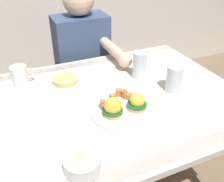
# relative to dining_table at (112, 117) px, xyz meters

# --- Properties ---
(dining_table) EXTENTS (1.20, 0.90, 0.74)m
(dining_table) POSITION_rel_dining_table_xyz_m (0.00, 0.00, 0.00)
(dining_table) COLOR silver
(dining_table) RESTS_ON ground_plane
(eggs_benedict_plate) EXTENTS (0.27, 0.27, 0.09)m
(eggs_benedict_plate) POSITION_rel_dining_table_xyz_m (-0.00, -0.12, 0.13)
(eggs_benedict_plate) COLOR white
(eggs_benedict_plate) RESTS_ON dining_table
(fruit_bowl) EXTENTS (0.12, 0.12, 0.06)m
(fruit_bowl) POSITION_rel_dining_table_xyz_m (-0.25, -0.34, 0.14)
(fruit_bowl) COLOR white
(fruit_bowl) RESTS_ON dining_table
(coffee_mug) EXTENTS (0.11, 0.08, 0.09)m
(coffee_mug) POSITION_rel_dining_table_xyz_m (-0.36, 0.30, 0.16)
(coffee_mug) COLOR white
(coffee_mug) RESTS_ON dining_table
(fork) EXTENTS (0.10, 0.14, 0.00)m
(fork) POSITION_rel_dining_table_xyz_m (0.47, 0.25, 0.11)
(fork) COLOR silver
(fork) RESTS_ON dining_table
(water_glass_near) EXTENTS (0.07, 0.07, 0.14)m
(water_glass_near) POSITION_rel_dining_table_xyz_m (0.21, 0.13, 0.17)
(water_glass_near) COLOR silver
(water_glass_near) RESTS_ON dining_table
(water_glass_far) EXTENTS (0.07, 0.07, 0.13)m
(water_glass_far) POSITION_rel_dining_table_xyz_m (0.30, -0.05, 0.16)
(water_glass_far) COLOR silver
(water_glass_far) RESTS_ON dining_table
(side_plate) EXTENTS (0.20, 0.20, 0.04)m
(side_plate) POSITION_rel_dining_table_xyz_m (-0.16, 0.21, 0.12)
(side_plate) COLOR white
(side_plate) RESTS_ON dining_table
(diner_person) EXTENTS (0.34, 0.54, 1.14)m
(diner_person) POSITION_rel_dining_table_xyz_m (0.06, 0.60, 0.02)
(diner_person) COLOR #33333D
(diner_person) RESTS_ON ground_plane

